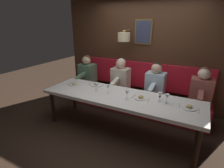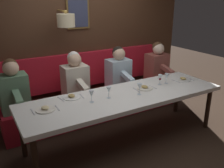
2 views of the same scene
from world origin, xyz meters
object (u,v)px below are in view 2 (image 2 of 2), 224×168
Objects in this scene: wine_glass_4 at (160,78)px; diner_far at (13,88)px; dining_table at (125,99)px; diner_near at (118,70)px; wine_glass_0 at (91,94)px; wine_glass_2 at (140,87)px; wine_glass_1 at (109,90)px; diner_middle at (75,77)px; wine_glass_3 at (167,76)px; diner_nearest at (157,64)px.

diner_far is at bearing 68.83° from wine_glass_4.
diner_near is (0.88, -0.43, 0.13)m from dining_table.
wine_glass_0 is 0.71m from wine_glass_2.
wine_glass_2 is (-0.10, -0.70, 0.00)m from wine_glass_0.
wine_glass_1 reaches higher than dining_table.
diner_middle is 0.89m from wine_glass_0.
dining_table is 0.27m from wine_glass_2.
wine_glass_3 is (0.05, -1.09, 0.00)m from wine_glass_1.
wine_glass_1 is (0.02, 0.26, 0.18)m from dining_table.
wine_glass_3 is at bearing -76.06° from wine_glass_2.
wine_glass_0 is at bearing -136.80° from diner_far.
diner_nearest reaches higher than wine_glass_2.
diner_near reaches higher than wine_glass_3.
diner_middle reaches higher than wine_glass_2.
diner_middle is at bearing 9.00° from wine_glass_1.
diner_far is (0.00, 2.67, 0.00)m from diner_nearest.
diner_near is 1.00m from wine_glass_2.
wine_glass_1 and wine_glass_3 have the same top height.
wine_glass_2 is (-0.09, -0.18, 0.18)m from dining_table.
wine_glass_1 is at bearing 86.12° from dining_table.
diner_far is (0.88, 1.34, 0.13)m from dining_table.
dining_table is at bearing 63.65° from wine_glass_2.
diner_far is at bearing 69.58° from wine_glass_3.
dining_table is 3.75× the size of diner_middle.
wine_glass_4 is at bearing -86.26° from wine_glass_0.
diner_nearest reaches higher than dining_table.
diner_near is 0.84m from wine_glass_4.
diner_far is at bearing 90.00° from diner_near.
diner_middle and diner_far have the same top height.
diner_far is at bearing 90.00° from diner_nearest.
diner_middle reaches higher than wine_glass_4.
wine_glass_3 is 0.12m from wine_glass_4.
dining_table is 18.07× the size of wine_glass_1.
diner_far is 1.20m from wine_glass_0.
diner_middle is 4.82× the size of wine_glass_0.
wine_glass_2 is (-0.97, 0.25, 0.04)m from diner_near.
dining_table is 0.99m from diner_near.
wine_glass_0 is 1.35m from wine_glass_3.
diner_middle is 1.00× the size of diner_far.
wine_glass_2 is (-0.11, -0.44, 0.00)m from wine_glass_1.
diner_far is 4.82× the size of wine_glass_4.
dining_table is 18.07× the size of wine_glass_4.
wine_glass_1 is at bearing -128.50° from diner_far.
wine_glass_3 and wine_glass_4 have the same top height.
diner_near reaches higher than wine_glass_1.
diner_middle reaches higher than dining_table.
wine_glass_1 is (-0.86, 1.58, 0.04)m from diner_nearest.
diner_far reaches higher than dining_table.
wine_glass_0 is at bearing 115.41° from diner_nearest.
diner_far reaches higher than wine_glass_3.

